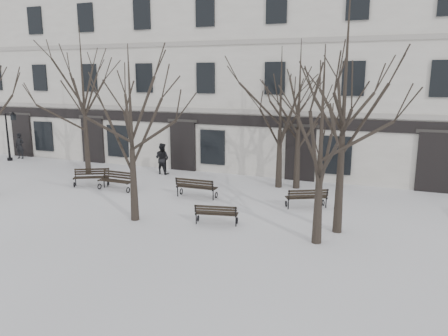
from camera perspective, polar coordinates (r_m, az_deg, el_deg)
The scene contains 18 objects.
ground at distance 17.86m, azimuth -6.84°, elevation -6.19°, with size 100.00×100.00×0.00m, color white.
building at distance 29.01m, azimuth 5.43°, elevation 11.88°, with size 40.40×10.20×11.40m.
tree_1 at distance 16.76m, azimuth -12.11°, elevation 7.02°, with size 4.67×4.67×6.68m.
tree_2 at distance 15.53m, azimuth 15.57°, elevation 10.80°, with size 5.98×5.98×8.54m.
tree_3 at distance 14.36m, azimuth 12.67°, elevation 5.76°, with size 4.55×4.55×6.50m.
tree_4 at distance 25.87m, azimuth -17.98°, elevation 10.54°, with size 5.76×5.76×8.23m.
tree_5 at distance 21.66m, azimuth 7.42°, elevation 8.67°, with size 4.85×4.85×6.92m.
tree_6 at distance 21.59m, azimuth 9.82°, elevation 9.14°, with size 5.08×5.08×7.26m.
bench_0 at distance 23.32m, azimuth -16.91°, elevation -1.08°, with size 1.82×1.37×0.88m.
bench_1 at distance 20.17m, azimuth -3.66°, elevation -2.47°, with size 1.91×0.72×0.95m.
bench_2 at distance 16.58m, azimuth -1.00°, elevation -5.94°, with size 1.69×0.90×0.81m.
bench_3 at distance 22.14m, azimuth -13.89°, elevation -1.54°, with size 1.84×0.72×0.91m.
bench_4 at distance 18.93m, azimuth 10.75°, elevation -3.75°, with size 1.81×1.36×0.88m.
lamp_post at distance 31.91m, azimuth -26.18°, elevation 4.18°, with size 1.02×0.38×3.26m.
bollard_a at distance 25.77m, azimuth -7.68°, elevation 0.71°, with size 0.13×0.13×1.03m.
bollard_b at distance 22.79m, azimuth 14.86°, elevation -0.99°, with size 0.14×0.14×1.09m.
pedestrian_a at distance 32.79m, azimuth -24.99°, elevation 1.13°, with size 0.64×0.42×1.74m, color black.
pedestrian_b at distance 25.35m, azimuth -8.02°, elevation -0.76°, with size 0.87×0.68×1.79m, color black.
Camera 1 is at (8.20, -14.86, 5.55)m, focal length 35.00 mm.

